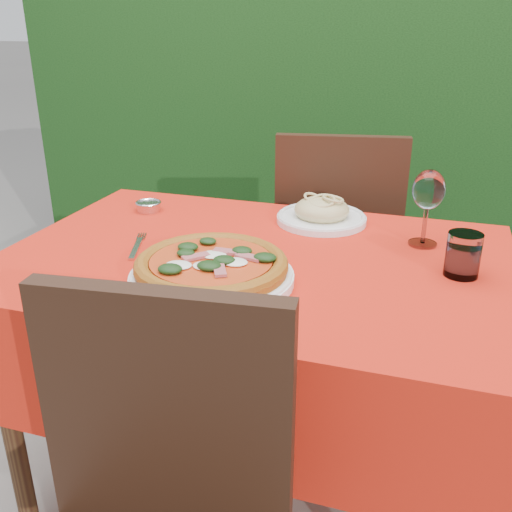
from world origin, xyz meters
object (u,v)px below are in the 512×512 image
(wine_glass, at_px, (428,193))
(fork, at_px, (136,248))
(chair_far, at_px, (336,242))
(pasta_plate, at_px, (322,213))
(steel_ramekin, at_px, (149,207))
(water_glass, at_px, (463,257))
(pizza_plate, at_px, (212,269))

(wine_glass, bearing_deg, fork, -159.67)
(chair_far, height_order, pasta_plate, chair_far)
(pasta_plate, relative_size, steel_ramekin, 3.60)
(water_glass, bearing_deg, pizza_plate, -158.68)
(wine_glass, bearing_deg, chair_far, 123.01)
(fork, bearing_deg, steel_ramekin, 92.36)
(wine_glass, height_order, steel_ramekin, wine_glass)
(water_glass, distance_m, fork, 0.80)
(pasta_plate, distance_m, wine_glass, 0.33)
(chair_far, xyz_separation_m, pasta_plate, (0.01, -0.37, 0.23))
(water_glass, height_order, steel_ramekin, water_glass)
(pasta_plate, xyz_separation_m, water_glass, (0.38, -0.27, 0.02))
(water_glass, height_order, fork, water_glass)
(pizza_plate, height_order, wine_glass, wine_glass)
(pasta_plate, bearing_deg, fork, -139.07)
(chair_far, relative_size, water_glass, 9.25)
(chair_far, xyz_separation_m, steel_ramekin, (-0.52, -0.43, 0.22))
(water_glass, relative_size, steel_ramekin, 1.43)
(pasta_plate, bearing_deg, water_glass, -35.01)
(fork, xyz_separation_m, steel_ramekin, (-0.12, 0.30, 0.01))
(wine_glass, bearing_deg, pizza_plate, -139.24)
(pasta_plate, xyz_separation_m, steel_ramekin, (-0.53, -0.06, -0.01))
(chair_far, bearing_deg, steel_ramekin, 29.50)
(pasta_plate, distance_m, water_glass, 0.47)
(chair_far, relative_size, wine_glass, 4.72)
(pasta_plate, relative_size, fork, 1.31)
(chair_far, distance_m, water_glass, 0.79)
(pasta_plate, distance_m, steel_ramekin, 0.53)
(water_glass, height_order, wine_glass, wine_glass)
(chair_far, xyz_separation_m, wine_glass, (0.30, -0.47, 0.34))
(pizza_plate, height_order, pasta_plate, pasta_plate)
(fork, bearing_deg, water_glass, -13.11)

